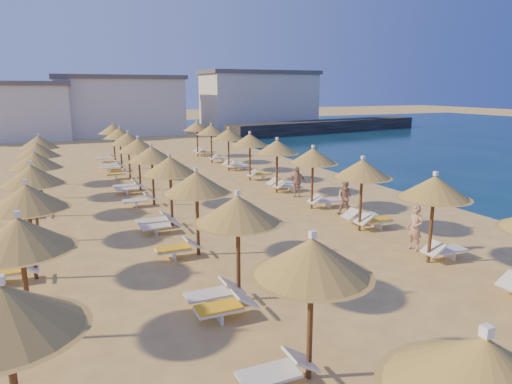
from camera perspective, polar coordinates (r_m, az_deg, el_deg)
name	(u,v)px	position (r m, az deg, el deg)	size (l,w,h in m)	color
ground	(297,249)	(16.81, 5.20, -7.15)	(220.00, 220.00, 0.00)	#E2BF63
jetty	(327,126)	(63.00, 8.91, 8.15)	(30.00, 4.00, 1.50)	black
hotel_blocks	(144,105)	(60.70, -13.78, 10.57)	(48.06, 9.84, 8.10)	beige
parasol_row_east	(313,157)	(21.88, 7.13, 4.37)	(2.42, 40.74, 3.11)	brown
parasol_row_west	(170,167)	(19.30, -10.70, 3.11)	(2.42, 40.74, 3.11)	brown
parasol_row_inland	(32,176)	(18.84, -26.21, 1.78)	(2.42, 25.41, 3.11)	brown
loungers	(214,213)	(20.22, -5.22, -2.66)	(15.04, 39.87, 0.66)	silver
beachgoer_b	(345,198)	(21.31, 11.11, -0.74)	(0.79, 0.62, 1.63)	tan
beachgoer_c	(297,182)	(24.60, 5.12, 1.26)	(0.95, 0.40, 1.63)	tan
beachgoer_a	(415,228)	(17.39, 19.27, -4.27)	(0.61, 0.40, 1.66)	tan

